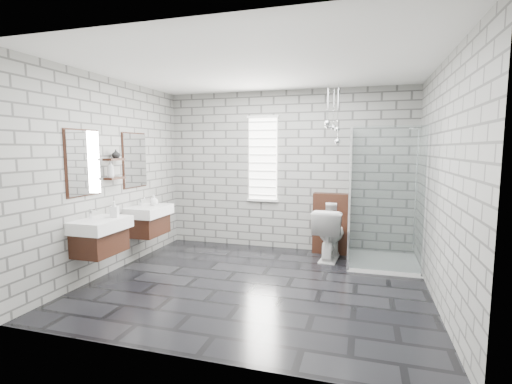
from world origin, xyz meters
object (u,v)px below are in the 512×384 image
at_px(vanity_right, 147,212).
at_px(shower_enclosure, 377,233).
at_px(toilet, 329,233).
at_px(vanity_left, 98,226).
at_px(cistern_panel, 331,223).

xyz_separation_m(vanity_right, shower_enclosure, (3.41, 0.67, -0.25)).
height_order(vanity_right, shower_enclosure, shower_enclosure).
xyz_separation_m(shower_enclosure, toilet, (-0.70, 0.20, -0.10)).
relative_size(shower_enclosure, toilet, 2.52).
bearing_deg(vanity_right, vanity_left, -90.00).
bearing_deg(toilet, vanity_right, 22.11).
relative_size(vanity_left, vanity_right, 1.00).
relative_size(vanity_left, cistern_panel, 1.57).
distance_m(vanity_right, toilet, 2.86).
bearing_deg(toilet, shower_enclosure, 168.84).
relative_size(vanity_right, toilet, 1.95).
height_order(vanity_left, vanity_right, same).
distance_m(cistern_panel, shower_enclosure, 0.87).
xyz_separation_m(cistern_panel, shower_enclosure, (0.70, -0.52, 0.00)).
bearing_deg(toilet, cistern_panel, -85.59).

